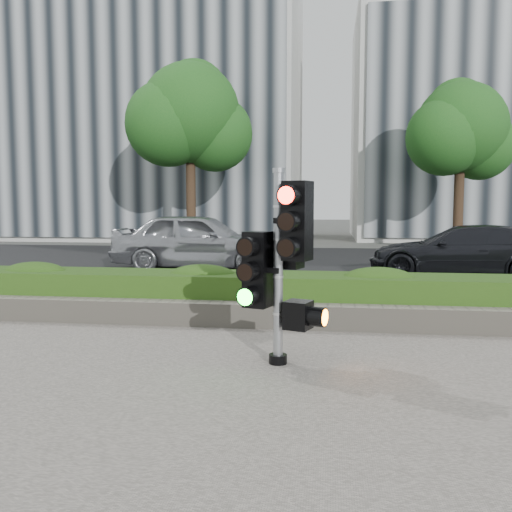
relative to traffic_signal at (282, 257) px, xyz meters
name	(u,v)px	position (x,y,z in m)	size (l,w,h in m)	color
ground	(256,369)	(-0.26, -0.17, -1.21)	(120.00, 120.00, 0.00)	#51514C
sidewalk	(201,487)	(-0.26, -2.67, -1.19)	(16.00, 11.00, 0.03)	#9E9389
road	(303,266)	(-0.26, 9.83, -1.20)	(60.00, 13.00, 0.02)	black
curb	(282,309)	(-0.26, 2.98, -1.15)	(60.00, 0.25, 0.12)	gray
stone_wall	(274,315)	(-0.26, 1.73, -1.01)	(12.00, 0.32, 0.34)	gray
hedge	(279,296)	(-0.26, 2.38, -0.84)	(12.00, 1.00, 0.68)	#4A7C26
building_left	(149,98)	(-9.26, 22.83, 6.29)	(16.00, 9.00, 15.00)	#B7B7B2
tree_left	(190,117)	(-4.78, 14.39, 3.84)	(4.61, 4.03, 7.34)	black
tree_right	(460,131)	(5.22, 15.38, 3.28)	(4.10, 3.58, 6.53)	black
traffic_signal	(282,257)	(0.00, 0.00, 0.00)	(0.79, 0.65, 2.13)	black
car_silver	(199,241)	(-2.99, 8.37, -0.41)	(1.84, 4.57, 1.56)	#A5A6AC
car_dark	(463,251)	(3.66, 7.64, -0.55)	(1.78, 4.39, 1.27)	black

